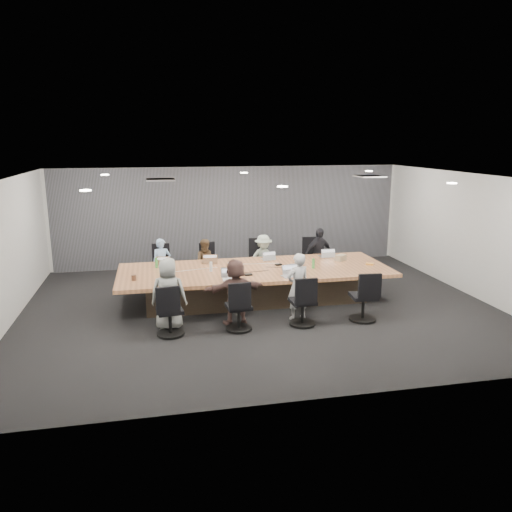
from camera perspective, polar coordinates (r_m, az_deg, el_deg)
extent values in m
cube|color=black|center=(10.87, 0.43, -5.87)|extent=(10.00, 8.00, 0.00)
cube|color=white|center=(10.30, 0.46, 9.01)|extent=(10.00, 8.00, 0.00)
cube|color=beige|center=(14.37, -2.95, 4.58)|extent=(10.00, 0.00, 2.80)
cube|color=beige|center=(6.77, 7.68, -5.46)|extent=(10.00, 0.00, 2.80)
cube|color=beige|center=(10.65, -26.87, 0.09)|extent=(0.00, 8.00, 2.80)
cube|color=beige|center=(12.53, 23.41, 2.22)|extent=(0.00, 8.00, 2.80)
cube|color=#5B5C64|center=(14.29, -2.90, 4.53)|extent=(9.80, 0.04, 2.80)
cube|color=#3D3023|center=(11.24, -0.10, -3.46)|extent=(4.80, 1.40, 0.66)
cube|color=#C17D4F|center=(11.13, -0.11, -1.64)|extent=(6.00, 2.20, 0.08)
imported|color=#92B8E2|center=(12.25, -10.70, -0.90)|extent=(0.47, 0.33, 1.23)
cube|color=#8C6647|center=(11.68, -10.67, -0.91)|extent=(0.34, 0.25, 0.02)
imported|color=brown|center=(12.32, -5.68, -0.77)|extent=(0.59, 0.47, 1.18)
cube|color=#8C6647|center=(11.75, -5.40, -0.66)|extent=(0.35, 0.26, 0.02)
imported|color=#98A99B|center=(12.54, 0.84, -0.34)|extent=(0.87, 0.60, 1.23)
cube|color=#B2B2B7|center=(11.98, 1.42, -0.33)|extent=(0.34, 0.25, 0.02)
imported|color=black|center=(12.91, 7.16, 0.23)|extent=(0.85, 0.50, 1.35)
cube|color=#B2B2B7|center=(12.39, 7.99, 0.00)|extent=(0.35, 0.25, 0.02)
imported|color=gray|center=(9.63, -9.97, -4.26)|extent=(0.75, 0.56, 1.39)
cube|color=#8C6647|center=(10.14, -10.09, -3.06)|extent=(0.32, 0.24, 0.02)
imported|color=brown|center=(9.75, -2.36, -4.08)|extent=(1.26, 0.55, 1.31)
cube|color=#B2B2B7|center=(10.25, -2.88, -2.69)|extent=(0.35, 0.25, 0.02)
imported|color=#B2B2B5|center=(10.02, 4.79, -3.49)|extent=(0.56, 0.44, 1.37)
cube|color=#B2B2B7|center=(10.51, 3.95, -2.30)|extent=(0.39, 0.31, 0.02)
cylinder|color=green|center=(11.40, -11.31, -0.76)|extent=(0.08, 0.08, 0.23)
cylinder|color=green|center=(11.20, 6.57, -0.84)|extent=(0.07, 0.07, 0.23)
cylinder|color=silver|center=(10.90, -5.17, -1.22)|extent=(0.07, 0.07, 0.21)
cylinder|color=white|center=(11.25, -3.01, -1.00)|extent=(0.10, 0.10, 0.11)
cylinder|color=white|center=(11.42, 4.94, -0.84)|extent=(0.09, 0.09, 0.10)
cylinder|color=brown|center=(10.49, -13.79, -2.42)|extent=(0.10, 0.10, 0.12)
cube|color=black|center=(10.57, -0.89, -2.14)|extent=(0.17, 0.12, 0.03)
cube|color=black|center=(11.42, 2.58, -0.99)|extent=(0.17, 0.14, 0.03)
cube|color=black|center=(10.55, -1.79, -2.11)|extent=(0.16, 0.08, 0.06)
cube|color=tan|center=(12.00, 9.66, -0.20)|extent=(0.30, 0.27, 0.14)
cube|color=#F19A37|center=(11.75, 12.86, -0.89)|extent=(0.21, 0.19, 0.04)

